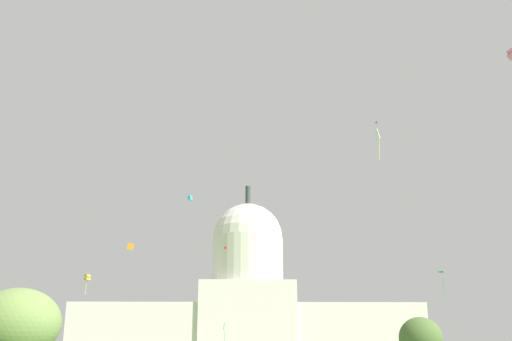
# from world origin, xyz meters

# --- Properties ---
(capitol_building) EXTENTS (116.62, 27.09, 64.30)m
(capitol_building) POSITION_xyz_m (-3.15, 176.96, 18.54)
(capitol_building) COLOR beige
(capitol_building) RESTS_ON ground_plane
(tree_west_far) EXTENTS (11.91, 11.80, 13.67)m
(tree_west_far) POSITION_xyz_m (-42.87, 69.51, 9.07)
(tree_west_far) COLOR #42301E
(tree_west_far) RESTS_ON ground_plane
(tree_west_near) EXTENTS (11.33, 10.03, 11.61)m
(tree_west_near) POSITION_xyz_m (-31.10, 37.62, 7.50)
(tree_west_near) COLOR #42301E
(tree_west_near) RESTS_ON ground_plane
(tree_east_near) EXTENTS (10.60, 10.35, 11.33)m
(tree_east_near) POSITION_xyz_m (28.83, 81.35, 7.46)
(tree_east_near) COLOR brown
(tree_east_near) RESTS_ON ground_plane
(kite_cyan_high) EXTENTS (1.61, 1.62, 1.47)m
(kite_cyan_high) POSITION_xyz_m (-21.96, 154.29, 53.80)
(kite_cyan_high) COLOR #33BCDB
(kite_red_high) EXTENTS (0.96, 0.95, 0.70)m
(kite_red_high) POSITION_xyz_m (-9.79, 143.58, 35.65)
(kite_red_high) COLOR red
(kite_turquoise_low) EXTENTS (0.41, 1.03, 4.58)m
(kite_turquoise_low) POSITION_xyz_m (-8.16, 83.54, 9.31)
(kite_turquoise_low) COLOR teal
(kite_gold_mid) EXTENTS (1.33, 1.33, 4.01)m
(kite_gold_mid) POSITION_xyz_m (-35.79, 86.77, 19.31)
(kite_gold_mid) COLOR gold
(kite_magenta_high) EXTENTS (1.12, 1.54, 0.21)m
(kite_magenta_high) POSITION_xyz_m (24.45, 89.40, 53.81)
(kite_magenta_high) COLOR #D1339E
(kite_pink_high) EXTENTS (1.57, 1.57, 2.87)m
(kite_pink_high) POSITION_xyz_m (31.55, 36.23, 42.78)
(kite_pink_high) COLOR pink
(kite_orange_low) EXTENTS (0.82, 0.22, 0.84)m
(kite_orange_low) POSITION_xyz_m (-17.38, 32.30, 15.69)
(kite_orange_low) COLOR orange
(kite_white_mid) EXTENTS (0.58, 0.53, 3.86)m
(kite_white_mid) POSITION_xyz_m (10.91, 29.00, 27.85)
(kite_white_mid) COLOR white
(kite_green_low) EXTENTS (1.44, 1.29, 4.31)m
(kite_green_low) POSITION_xyz_m (29.01, 65.42, 17.20)
(kite_green_low) COLOR green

